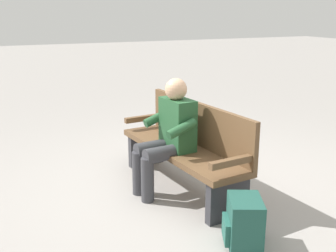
# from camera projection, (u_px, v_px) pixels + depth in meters

# --- Properties ---
(ground_plane) EXTENTS (40.00, 40.00, 0.00)m
(ground_plane) POSITION_uv_depth(u_px,v_px,m) (180.00, 187.00, 4.41)
(ground_plane) COLOR gray
(bench_near) EXTENTS (1.84, 0.65, 0.90)m
(bench_near) POSITION_uv_depth(u_px,v_px,m) (187.00, 145.00, 4.32)
(bench_near) COLOR brown
(bench_near) RESTS_ON ground
(person_seated) EXTENTS (0.60, 0.60, 1.18)m
(person_seated) POSITION_uv_depth(u_px,v_px,m) (168.00, 133.00, 4.15)
(person_seated) COLOR #23512D
(person_seated) RESTS_ON ground
(backpack) EXTENTS (0.43, 0.39, 0.40)m
(backpack) POSITION_uv_depth(u_px,v_px,m) (244.00, 223.00, 3.27)
(backpack) COLOR #1E4C42
(backpack) RESTS_ON ground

